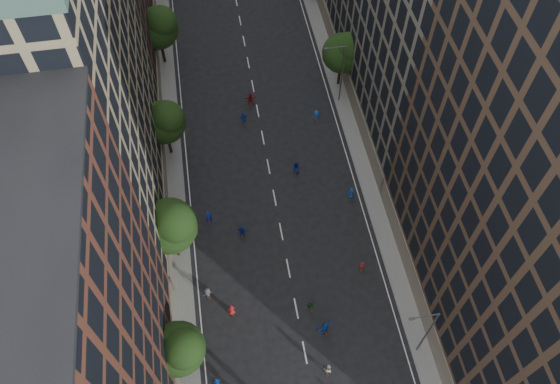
# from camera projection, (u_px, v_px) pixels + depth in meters

# --- Properties ---
(ground) EXTENTS (240.00, 240.00, 0.00)m
(ground) POSITION_uv_depth(u_px,v_px,m) (263.00, 141.00, 66.67)
(ground) COLOR black
(ground) RESTS_ON ground
(sidewalk_left) EXTENTS (4.00, 105.00, 0.15)m
(sidewalk_left) POSITION_uv_depth(u_px,v_px,m) (162.00, 108.00, 69.66)
(sidewalk_left) COLOR slate
(sidewalk_left) RESTS_ON ground
(sidewalk_right) EXTENTS (4.00, 105.00, 0.15)m
(sidewalk_right) POSITION_uv_depth(u_px,v_px,m) (345.00, 85.00, 71.90)
(sidewalk_right) COLOR slate
(sidewalk_right) RESTS_ON ground
(bldg_left_a) EXTENTS (14.00, 22.00, 30.00)m
(bldg_left_a) POSITION_uv_depth(u_px,v_px,m) (41.00, 364.00, 36.39)
(bldg_left_a) COLOR #572E21
(bldg_left_a) RESTS_ON ground
(bldg_left_b) EXTENTS (14.00, 26.00, 34.00)m
(bldg_left_b) POSITION_uv_depth(u_px,v_px,m) (54.00, 88.00, 48.08)
(bldg_left_b) COLOR #928160
(bldg_left_b) RESTS_ON ground
(tree_left_1) EXTENTS (4.80, 4.80, 8.21)m
(tree_left_1) POSITION_uv_depth(u_px,v_px,m) (180.00, 349.00, 46.53)
(tree_left_1) COLOR black
(tree_left_1) RESTS_ON ground
(tree_left_2) EXTENTS (5.60, 5.60, 9.45)m
(tree_left_2) POSITION_uv_depth(u_px,v_px,m) (171.00, 225.00, 52.52)
(tree_left_2) COLOR black
(tree_left_2) RESTS_ON ground
(tree_left_3) EXTENTS (5.00, 5.00, 8.58)m
(tree_left_3) POSITION_uv_depth(u_px,v_px,m) (165.00, 121.00, 60.76)
(tree_left_3) COLOR black
(tree_left_3) RESTS_ON ground
(tree_left_4) EXTENTS (5.40, 5.40, 9.08)m
(tree_left_4) POSITION_uv_depth(u_px,v_px,m) (158.00, 26.00, 69.42)
(tree_left_4) COLOR black
(tree_left_4) RESTS_ON ground
(tree_right_a) EXTENTS (5.00, 5.00, 8.39)m
(tree_right_a) POSITION_uv_depth(u_px,v_px,m) (344.00, 51.00, 67.45)
(tree_right_a) COLOR black
(tree_right_a) RESTS_ON ground
(streetlamp_near) EXTENTS (2.64, 0.22, 9.06)m
(streetlamp_near) POSITION_uv_depth(u_px,v_px,m) (426.00, 331.00, 47.81)
(streetlamp_near) COLOR #595B60
(streetlamp_near) RESTS_ON ground
(streetlamp_far) EXTENTS (2.64, 0.22, 9.06)m
(streetlamp_far) POSITION_uv_depth(u_px,v_px,m) (341.00, 71.00, 66.15)
(streetlamp_far) COLOR #595B60
(streetlamp_far) RESTS_ON ground
(skater_4) EXTENTS (1.02, 0.61, 1.62)m
(skater_4) POSITION_uv_depth(u_px,v_px,m) (217.00, 382.00, 49.59)
(skater_4) COLOR #1652B5
(skater_4) RESTS_ON ground
(skater_5) EXTENTS (1.86, 1.21, 1.92)m
(skater_5) POSITION_uv_depth(u_px,v_px,m) (325.00, 328.00, 52.33)
(skater_5) COLOR #1442A6
(skater_5) RESTS_ON ground
(skater_6) EXTENTS (0.92, 0.73, 1.66)m
(skater_6) POSITION_uv_depth(u_px,v_px,m) (232.00, 310.00, 53.48)
(skater_6) COLOR #A81C1D
(skater_6) RESTS_ON ground
(skater_7) EXTENTS (0.62, 0.48, 1.52)m
(skater_7) POSITION_uv_depth(u_px,v_px,m) (362.00, 266.00, 56.27)
(skater_7) COLOR #A41B2C
(skater_7) RESTS_ON ground
(skater_8) EXTENTS (0.80, 0.64, 1.57)m
(skater_8) POSITION_uv_depth(u_px,v_px,m) (328.00, 369.00, 50.28)
(skater_8) COLOR beige
(skater_8) RESTS_ON ground
(skater_9) EXTENTS (1.21, 0.89, 1.67)m
(skater_9) POSITION_uv_depth(u_px,v_px,m) (208.00, 294.00, 54.44)
(skater_9) COLOR #48474D
(skater_9) RESTS_ON ground
(skater_10) EXTENTS (0.95, 0.45, 1.58)m
(skater_10) POSITION_uv_depth(u_px,v_px,m) (311.00, 306.00, 53.76)
(skater_10) COLOR #1B5A26
(skater_10) RESTS_ON ground
(skater_11) EXTENTS (1.48, 0.87, 1.52)m
(skater_11) POSITION_uv_depth(u_px,v_px,m) (242.00, 231.00, 58.58)
(skater_11) COLOR #122798
(skater_11) RESTS_ON ground
(skater_12) EXTENTS (0.88, 0.67, 1.61)m
(skater_12) POSITION_uv_depth(u_px,v_px,m) (351.00, 193.00, 61.31)
(skater_12) COLOR #1340A0
(skater_12) RESTS_ON ground
(skater_13) EXTENTS (0.74, 0.52, 1.95)m
(skater_13) POSITION_uv_depth(u_px,v_px,m) (209.00, 217.00, 59.31)
(skater_13) COLOR #1628B8
(skater_13) RESTS_ON ground
(skater_14) EXTENTS (1.13, 1.02, 1.91)m
(skater_14) POSITION_uv_depth(u_px,v_px,m) (296.00, 168.00, 63.14)
(skater_14) COLOR #1523AB
(skater_14) RESTS_ON ground
(skater_15) EXTENTS (1.13, 0.88, 1.54)m
(skater_15) POSITION_uv_depth(u_px,v_px,m) (316.00, 116.00, 67.95)
(skater_15) COLOR blue
(skater_15) RESTS_ON ground
(skater_16) EXTENTS (1.20, 0.74, 1.90)m
(skater_16) POSITION_uv_depth(u_px,v_px,m) (244.00, 118.00, 67.47)
(skater_16) COLOR blue
(skater_16) RESTS_ON ground
(skater_17) EXTENTS (1.60, 0.55, 1.71)m
(skater_17) POSITION_uv_depth(u_px,v_px,m) (250.00, 99.00, 69.44)
(skater_17) COLOR maroon
(skater_17) RESTS_ON ground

